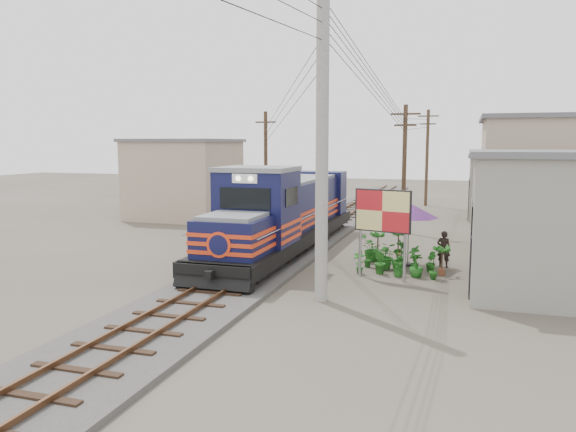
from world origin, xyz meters
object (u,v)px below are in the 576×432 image
(locomotive, at_px, (285,215))
(billboard, at_px, (383,213))
(market_umbrella, at_px, (409,211))
(vendor, at_px, (444,249))

(locomotive, relative_size, billboard, 4.76)
(market_umbrella, bearing_deg, vendor, 6.70)
(billboard, height_order, vendor, billboard)
(locomotive, height_order, billboard, locomotive)
(market_umbrella, bearing_deg, locomotive, 167.60)
(market_umbrella, relative_size, vendor, 1.73)
(billboard, height_order, market_umbrella, billboard)
(market_umbrella, distance_m, vendor, 2.06)
(locomotive, bearing_deg, billboard, -37.92)
(locomotive, xyz_separation_m, market_umbrella, (5.62, -1.24, 0.55))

